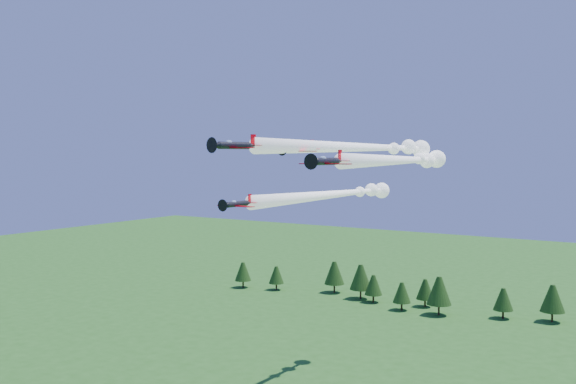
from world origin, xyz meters
The scene contains 5 objects.
plane_lead centered at (3.66, 22.99, 50.33)m, with size 14.81×58.38×3.70m.
plane_left centered at (-7.81, 34.39, 40.73)m, with size 7.10×60.32×3.70m.
plane_right centered at (9.38, 28.61, 47.96)m, with size 8.40×51.73×3.70m.
plane_slot centered at (0.44, 5.66, 49.85)m, with size 7.62×8.30×2.66m.
treeline centered at (-2.47, 109.65, 6.71)m, with size 170.67×21.00×11.91m.
Camera 1 is at (56.33, -83.84, 48.98)m, focal length 40.00 mm.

